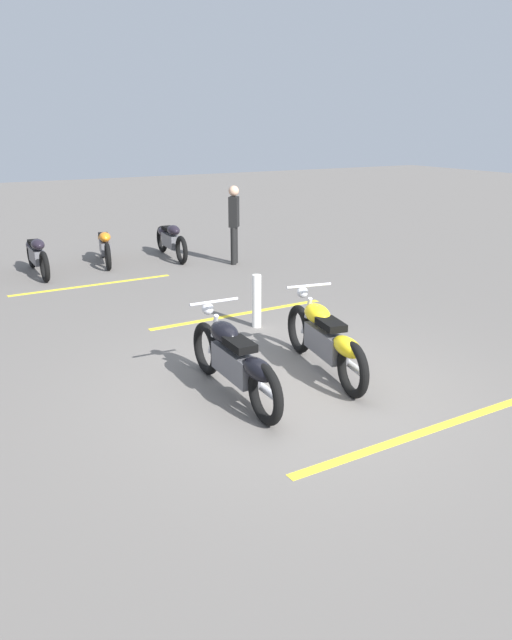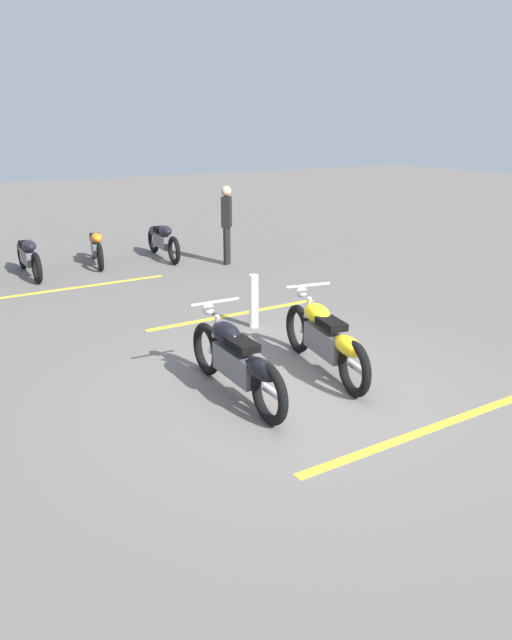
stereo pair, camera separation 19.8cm
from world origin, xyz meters
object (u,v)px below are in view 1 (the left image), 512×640
object	(u,v)px
motorcycle_row_left	(105,245)
motorcycle_row_center	(37,254)
bollard_post	(257,301)
bystander_near_row	(234,221)
motorcycle_dark_foreground	(235,361)
motorcycle_row_far_left	(170,239)
motorcycle_bright_foreground	(326,339)

from	to	relation	value
motorcycle_row_left	motorcycle_row_center	world-z (taller)	motorcycle_row_center
motorcycle_row_center	bollard_post	bearing A→B (deg)	23.45
motorcycle_row_left	bystander_near_row	size ratio (longest dim) A/B	1.12
motorcycle_row_left	motorcycle_row_center	distance (m)	1.59
bollard_post	motorcycle_dark_foreground	bearing A→B (deg)	145.06
motorcycle_row_far_left	bystander_near_row	size ratio (longest dim) A/B	1.22
motorcycle_bright_foreground	motorcycle_row_left	xyz separation A→B (m)	(7.77, 0.54, -0.06)
motorcycle_dark_foreground	motorcycle_row_far_left	xyz separation A→B (m)	(7.70, -2.32, -0.03)
motorcycle_dark_foreground	motorcycle_row_center	distance (m)	7.54
motorcycle_bright_foreground	bystander_near_row	world-z (taller)	bystander_near_row
bollard_post	motorcycle_row_center	bearing A→B (deg)	22.93
motorcycle_row_far_left	motorcycle_row_left	size ratio (longest dim) A/B	1.09
motorcycle_bright_foreground	bollard_post	distance (m)	2.08
bystander_near_row	motorcycle_bright_foreground	bearing A→B (deg)	114.03
motorcycle_bright_foreground	motorcycle_row_far_left	xyz separation A→B (m)	(7.63, -0.99, -0.03)
motorcycle_dark_foreground	motorcycle_row_center	bearing A→B (deg)	7.56
motorcycle_bright_foreground	motorcycle_row_left	bearing A→B (deg)	14.14
motorcycle_row_left	motorcycle_dark_foreground	bearing A→B (deg)	5.88
motorcycle_bright_foreground	motorcycle_row_far_left	world-z (taller)	motorcycle_bright_foreground
bystander_near_row	motorcycle_dark_foreground	bearing A→B (deg)	104.01
motorcycle_row_left	bystander_near_row	bearing A→B (deg)	70.38
motorcycle_dark_foreground	motorcycle_bright_foreground	bearing A→B (deg)	-84.95
bystander_near_row	bollard_post	bearing A→B (deg)	108.27
motorcycle_dark_foreground	bystander_near_row	bearing A→B (deg)	-25.76
motorcycle_dark_foreground	motorcycle_row_far_left	size ratio (longest dim) A/B	1.05
motorcycle_dark_foreground	motorcycle_row_left	bearing A→B (deg)	-3.96
motorcycle_row_far_left	motorcycle_row_left	xyz separation A→B (m)	(0.15, 1.53, -0.03)
motorcycle_row_far_left	motorcycle_row_center	size ratio (longest dim) A/B	1.02
motorcycle_row_left	motorcycle_row_far_left	bearing A→B (deg)	96.10
motorcycle_row_far_left	bollard_post	bearing A→B (deg)	-4.11
motorcycle_bright_foreground	motorcycle_row_left	world-z (taller)	motorcycle_bright_foreground
motorcycle_bright_foreground	bystander_near_row	distance (m)	6.58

